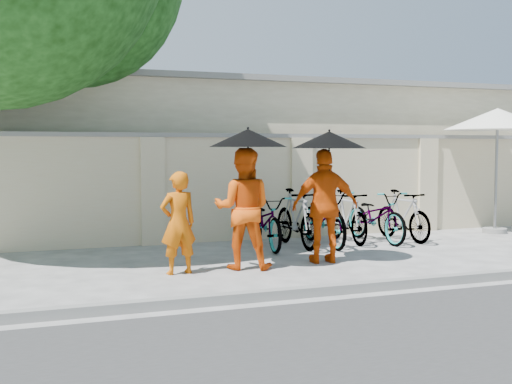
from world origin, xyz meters
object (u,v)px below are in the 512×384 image
object	(u,v)px
monk_left	(178,223)
monk_right	(325,206)
monk_center	(243,209)
patio_umbrella	(497,121)

from	to	relation	value
monk_left	monk_right	xyz separation A→B (m)	(2.37, 0.08, 0.16)
monk_left	monk_center	size ratio (longest dim) A/B	0.82
monk_center	monk_right	world-z (taller)	monk_center
monk_center	patio_umbrella	world-z (taller)	patio_umbrella
patio_umbrella	monk_center	bearing A→B (deg)	-162.98
monk_right	monk_center	bearing A→B (deg)	9.72
monk_left	patio_umbrella	bearing A→B (deg)	-173.17
monk_right	monk_left	bearing A→B (deg)	10.96
monk_left	monk_center	bearing A→B (deg)	175.15
monk_right	patio_umbrella	xyz separation A→B (m)	(4.95, 1.92, 1.48)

